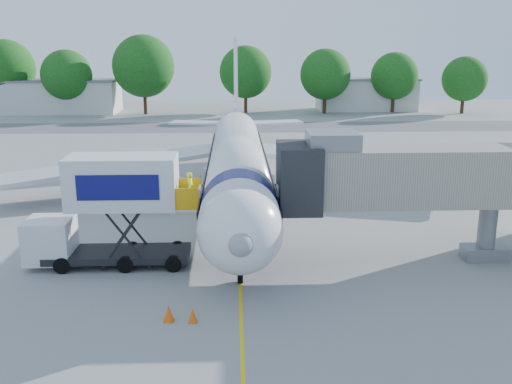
{
  "coord_description": "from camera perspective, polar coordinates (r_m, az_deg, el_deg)",
  "views": [
    {
      "loc": [
        -0.22,
        -33.87,
        10.61
      ],
      "look_at": [
        0.9,
        -5.19,
        3.2
      ],
      "focal_mm": 40.0,
      "sensor_mm": 36.0,
      "label": 1
    }
  ],
  "objects": [
    {
      "name": "ground",
      "position": [
        35.49,
        -1.78,
        -2.92
      ],
      "size": [
        160.0,
        160.0,
        0.0
      ],
      "primitive_type": "plane",
      "color": "gray",
      "rests_on": "ground"
    },
    {
      "name": "guidance_line",
      "position": [
        35.49,
        -1.78,
        -2.92
      ],
      "size": [
        0.15,
        70.0,
        0.01
      ],
      "primitive_type": "cube",
      "color": "yellow",
      "rests_on": "ground"
    },
    {
      "name": "taxiway_strip",
      "position": [
        76.61,
        -2.06,
        6.51
      ],
      "size": [
        120.0,
        10.0,
        0.01
      ],
      "primitive_type": "cube",
      "color": "#59595B",
      "rests_on": "ground"
    },
    {
      "name": "aircraft",
      "position": [
        38.75,
        -1.87,
        3.07
      ],
      "size": [
        34.17,
        37.73,
        11.35
      ],
      "color": "white",
      "rests_on": "ground"
    },
    {
      "name": "jet_bridge",
      "position": [
        28.79,
        14.41,
        1.44
      ],
      "size": [
        13.9,
        3.2,
        6.6
      ],
      "color": "#A39E8B",
      "rests_on": "ground"
    },
    {
      "name": "catering_hiloader",
      "position": [
        28.64,
        -14.35,
        -1.9
      ],
      "size": [
        8.5,
        2.44,
        5.5
      ],
      "color": "black",
      "rests_on": "ground"
    },
    {
      "name": "safety_cone_a",
      "position": [
        23.1,
        -6.35,
        -12.16
      ],
      "size": [
        0.38,
        0.38,
        0.6
      ],
      "color": "#F1560C",
      "rests_on": "ground"
    },
    {
      "name": "safety_cone_b",
      "position": [
        23.28,
        -8.73,
        -11.91
      ],
      "size": [
        0.43,
        0.43,
        0.69
      ],
      "color": "#F1560C",
      "rests_on": "ground"
    },
    {
      "name": "outbuilding_left",
      "position": [
        98.21,
        -18.9,
        9.07
      ],
      "size": [
        18.4,
        8.4,
        5.3
      ],
      "color": "beige",
      "rests_on": "ground"
    },
    {
      "name": "outbuilding_right",
      "position": [
        98.73,
        10.93,
        9.6
      ],
      "size": [
        16.4,
        7.4,
        5.3
      ],
      "color": "beige",
      "rests_on": "ground"
    },
    {
      "name": "tree_a",
      "position": [
        100.43,
        -23.74,
        11.24
      ],
      "size": [
        9.07,
        9.07,
        11.57
      ],
      "color": "#382314",
      "rests_on": "ground"
    },
    {
      "name": "tree_b",
      "position": [
        95.0,
        -18.41,
        11.01
      ],
      "size": [
        7.84,
        7.84,
        10.0
      ],
      "color": "#382314",
      "rests_on": "ground"
    },
    {
      "name": "tree_c",
      "position": [
        92.2,
        -11.18,
        12.24
      ],
      "size": [
        9.61,
        9.61,
        12.25
      ],
      "color": "#382314",
      "rests_on": "ground"
    },
    {
      "name": "tree_d",
      "position": [
        92.88,
        -1.05,
        11.9
      ],
      "size": [
        8.33,
        8.33,
        10.61
      ],
      "color": "#382314",
      "rests_on": "ground"
    },
    {
      "name": "tree_e",
      "position": [
        92.18,
        6.94,
        11.6
      ],
      "size": [
        7.96,
        7.96,
        10.14
      ],
      "color": "#382314",
      "rests_on": "ground"
    },
    {
      "name": "tree_f",
      "position": [
        95.94,
        13.67,
        11.21
      ],
      "size": [
        7.51,
        7.51,
        9.57
      ],
      "color": "#382314",
      "rests_on": "ground"
    },
    {
      "name": "tree_g",
      "position": [
        97.41,
        20.13,
        10.57
      ],
      "size": [
        7.03,
        7.03,
        8.96
      ],
      "color": "#382314",
      "rests_on": "ground"
    }
  ]
}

